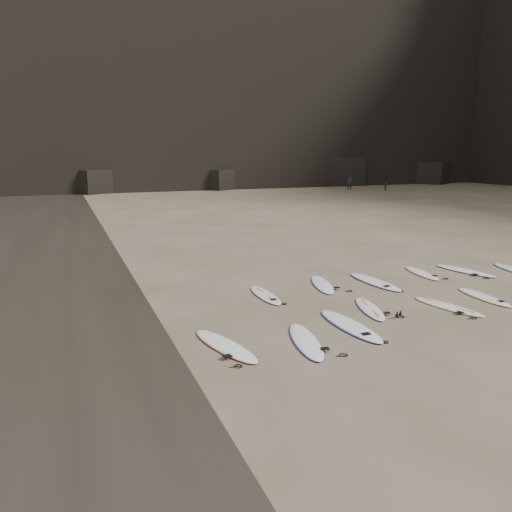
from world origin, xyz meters
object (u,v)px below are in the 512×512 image
Objects in this scene: surfboard_1 at (350,325)px; surfboard_3 at (448,306)px; surfboard_2 at (370,308)px; surfboard_11 at (225,345)px; person_a at (350,183)px; person_b at (387,184)px; surfboard_0 at (306,341)px; surfboard_7 at (375,282)px; surfboard_9 at (465,271)px; surfboard_5 at (265,295)px; surfboard_8 at (422,273)px; surfboard_6 at (322,284)px; surfboard_4 at (484,297)px.

surfboard_1 reaches higher than surfboard_3.
surfboard_3 reaches higher than surfboard_2.
surfboard_11 is 47.86m from person_a.
person_b is (26.68, 36.09, 0.73)m from surfboard_2.
surfboard_1 is (1.58, 0.54, 0.01)m from surfboard_0.
surfboard_7 is 7.64m from surfboard_11.
surfboard_9 is (8.98, 4.18, 0.00)m from surfboard_0.
surfboard_0 reaches higher than surfboard_5.
surfboard_8 is at bearing 50.83° from surfboard_2.
surfboard_1 is at bearing 171.76° from surfboard_3.
surfboard_8 is (4.28, 2.92, -0.00)m from surfboard_2.
surfboard_4 is at bearing -21.98° from surfboard_6.
surfboard_8 is at bearing 34.06° from surfboard_1.
surfboard_2 is 0.88× the size of surfboard_11.
surfboard_4 is 6.93m from surfboard_5.
surfboard_6 is 6.07m from surfboard_9.
surfboard_2 is 0.99× the size of surfboard_4.
surfboard_0 is at bearing -97.41° from surfboard_5.
surfboard_9 reaches higher than surfboard_2.
surfboard_0 is 0.98× the size of surfboard_11.
person_b is (26.67, 33.22, 0.73)m from surfboard_6.
surfboard_3 is 1.04× the size of surfboard_8.
surfboard_7 is at bearing 53.36° from surfboard_0.
surfboard_9 is (7.40, 3.65, -0.00)m from surfboard_1.
person_b is at bearing 44.84° from surfboard_9.
surfboard_7 is 2.43m from surfboard_8.
surfboard_9 is 1.45× the size of person_a.
surfboard_3 is 1.02× the size of surfboard_4.
surfboard_8 is (4.28, 0.04, -0.00)m from surfboard_6.
surfboard_3 is 4.23m from surfboard_6.
surfboard_2 is at bearing 149.33° from surfboard_3.
surfboard_7 reaches higher than surfboard_5.
surfboard_6 reaches higher than surfboard_2.
surfboard_2 is at bearing -108.77° from person_a.
surfboard_3 is 5.03m from surfboard_9.
surfboard_11 is (-6.72, -3.63, -0.00)m from surfboard_7.
surfboard_11 is at bearing -124.25° from surfboard_5.
surfboard_7 is at bearing 69.30° from surfboard_2.
surfboard_3 is 43.73m from person_a.
surfboard_8 is (0.24, 3.24, -0.00)m from surfboard_4.
surfboard_0 reaches higher than surfboard_8.
person_a reaches higher than surfboard_0.
surfboard_0 is 1.09× the size of surfboard_5.
surfboard_6 is at bearing 163.92° from surfboard_9.
surfboard_3 reaches higher than surfboard_5.
surfboard_4 and surfboard_5 have the same top height.
surfboard_8 is (5.60, 3.96, -0.01)m from surfboard_1.
surfboard_3 is at bearing -164.74° from surfboard_4.
surfboard_0 is 1.07× the size of surfboard_3.
surfboard_6 is at bearing 12.08° from surfboard_5.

